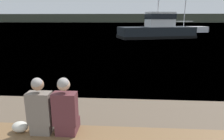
{
  "coord_description": "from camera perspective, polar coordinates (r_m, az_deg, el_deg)",
  "views": [
    {
      "loc": [
        1.01,
        0.43,
        2.31
      ],
      "look_at": [
        0.62,
        6.39,
        0.78
      ],
      "focal_mm": 32.0,
      "sensor_mm": 36.0,
      "label": 1
    }
  ],
  "objects": [
    {
      "name": "far_shoreline",
      "position": [
        135.95,
        3.5,
        14.56
      ],
      "size": [
        600.0,
        12.0,
        5.29
      ],
      "primitive_type": "cube",
      "color": "#424738",
      "rests_on": "ground"
    },
    {
      "name": "person_right",
      "position": [
        3.44,
        -13.07,
        -11.08
      ],
      "size": [
        0.39,
        0.42,
        1.0
      ],
      "color": "#56282D",
      "rests_on": "bench_main"
    },
    {
      "name": "moored_sailboat",
      "position": [
        37.5,
        20.19,
        10.82
      ],
      "size": [
        7.99,
        4.37,
        6.46
      ],
      "rotation": [
        0.0,
        0.0,
        1.86
      ],
      "color": "silver",
      "rests_on": "water_surface"
    },
    {
      "name": "tugboat_red",
      "position": [
        25.7,
        12.66,
        11.12
      ],
      "size": [
        9.88,
        6.09,
        5.5
      ],
      "rotation": [
        0.0,
        0.0,
        1.87
      ],
      "color": "black",
      "rests_on": "water_surface"
    },
    {
      "name": "person_left",
      "position": [
        3.59,
        -19.67,
        -10.65
      ],
      "size": [
        0.39,
        0.42,
        0.99
      ],
      "color": "#70665B",
      "rests_on": "bench_main"
    },
    {
      "name": "bench_main",
      "position": [
        3.81,
        -18.88,
        -17.47
      ],
      "size": [
        6.7,
        0.56,
        0.43
      ],
      "color": "brown",
      "rests_on": "ground"
    },
    {
      "name": "water_surface",
      "position": [
        125.57,
        3.44,
        13.37
      ],
      "size": [
        240.0,
        240.0,
        0.0
      ],
      "primitive_type": "plane",
      "color": "#5684A3",
      "rests_on": "ground"
    },
    {
      "name": "shopping_bag",
      "position": [
        3.89,
        -24.77,
        -14.5
      ],
      "size": [
        0.28,
        0.21,
        0.18
      ],
      "color": "beige",
      "rests_on": "bench_main"
    }
  ]
}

